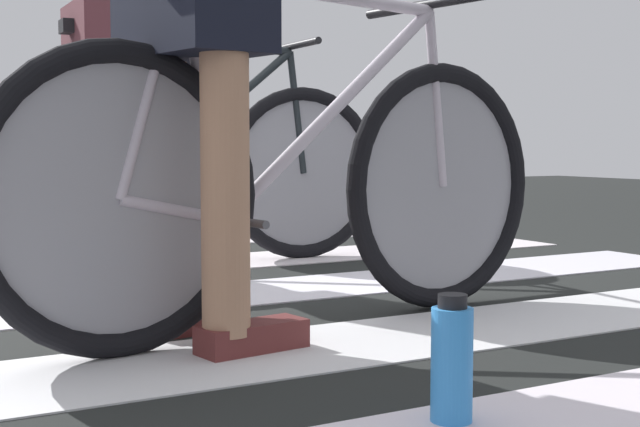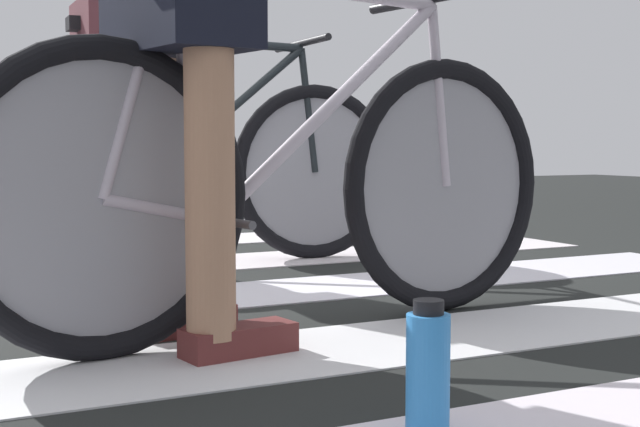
% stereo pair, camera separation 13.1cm
% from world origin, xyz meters
% --- Properties ---
extents(ground, '(18.00, 14.00, 0.02)m').
position_xyz_m(ground, '(0.00, 0.00, 0.01)').
color(ground, black).
extents(crosswalk_markings, '(5.45, 4.24, 0.00)m').
position_xyz_m(crosswalk_markings, '(-0.04, 0.19, 0.02)').
color(crosswalk_markings, silver).
rests_on(crosswalk_markings, ground).
extents(bicycle_1_of_2, '(1.73, 0.53, 0.93)m').
position_xyz_m(bicycle_1_of_2, '(0.51, -0.76, 0.41)').
color(bicycle_1_of_2, black).
rests_on(bicycle_1_of_2, ground).
extents(cyclist_1_of_2, '(0.36, 0.44, 0.96)m').
position_xyz_m(cyclist_1_of_2, '(0.20, -0.80, 0.64)').
color(cyclist_1_of_2, '#A87A5B').
rests_on(cyclist_1_of_2, ground).
extents(bicycle_2_of_2, '(1.74, 0.52, 0.93)m').
position_xyz_m(bicycle_2_of_2, '(0.68, 0.52, 0.41)').
color(bicycle_2_of_2, black).
rests_on(bicycle_2_of_2, ground).
extents(cyclist_2_of_2, '(0.33, 0.42, 1.00)m').
position_xyz_m(cyclist_2_of_2, '(0.37, 0.54, 0.67)').
color(cyclist_2_of_2, brown).
rests_on(cyclist_2_of_2, ground).
extents(water_bottle, '(0.07, 0.07, 0.23)m').
position_xyz_m(water_bottle, '(0.36, -1.58, 0.13)').
color(water_bottle, '#338ADD').
rests_on(water_bottle, ground).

